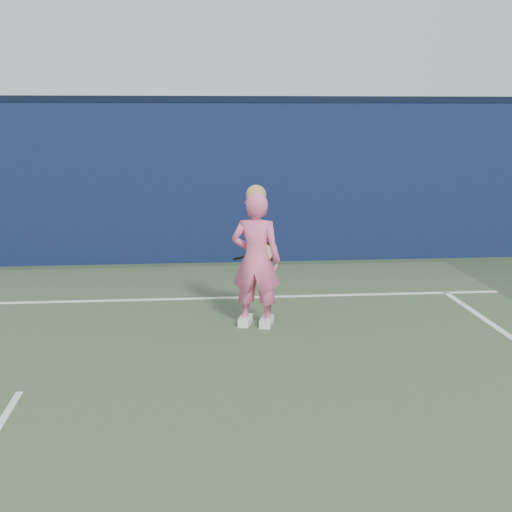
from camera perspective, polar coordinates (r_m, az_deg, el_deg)
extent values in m
cube|color=#0C1736|center=(11.48, -12.70, 5.63)|extent=(24.00, 0.40, 2.50)
cube|color=black|center=(11.43, -12.98, 12.13)|extent=(24.00, 0.42, 0.10)
imported|color=pink|center=(7.80, 0.00, -0.33)|extent=(0.62, 0.49, 1.49)
sphere|color=tan|center=(7.69, 0.00, 4.91)|extent=(0.22, 0.22, 0.22)
cube|color=white|center=(7.95, 0.85, -5.29)|extent=(0.19, 0.30, 0.10)
cube|color=white|center=(7.99, -0.85, -5.20)|extent=(0.19, 0.30, 0.10)
torus|color=black|center=(8.20, 0.56, 0.25)|extent=(0.27, 0.08, 0.27)
torus|color=gold|center=(8.20, 0.56, 0.25)|extent=(0.22, 0.06, 0.22)
cylinder|color=beige|center=(8.20, 0.56, 0.25)|extent=(0.22, 0.05, 0.22)
cylinder|color=black|center=(8.29, -0.74, -0.01)|extent=(0.24, 0.10, 0.09)
cylinder|color=black|center=(8.34, -1.47, -0.19)|extent=(0.12, 0.06, 0.06)
cube|color=white|center=(9.24, -14.29, -3.54)|extent=(11.00, 0.08, 0.01)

